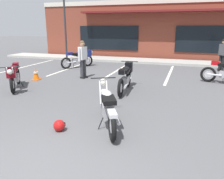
{
  "coord_description": "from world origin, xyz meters",
  "views": [
    {
      "loc": [
        2.14,
        -2.47,
        2.27
      ],
      "look_at": [
        0.19,
        3.39,
        0.55
      ],
      "focal_mm": 36.45,
      "sensor_mm": 36.0,
      "label": 1
    }
  ],
  "objects": [
    {
      "name": "ground_plane",
      "position": [
        0.0,
        4.01,
        0.0
      ],
      "size": [
        80.0,
        80.0,
        0.0
      ],
      "primitive_type": "plane",
      "color": "#515154"
    },
    {
      "name": "person_in_black_shirt",
      "position": [
        3.84,
        10.42,
        0.95
      ],
      "size": [
        0.44,
        0.54,
        1.68
      ],
      "color": "black",
      "rests_on": "ground_plane"
    },
    {
      "name": "parking_lot_lamp_post",
      "position": [
        -5.73,
        11.26,
        3.5
      ],
      "size": [
        0.24,
        0.76,
        5.49
      ],
      "color": "#2D2D33",
      "rests_on": "ground_plane"
    },
    {
      "name": "traffic_cone",
      "position": [
        -4.11,
        5.75,
        0.26
      ],
      "size": [
        0.34,
        0.34,
        0.53
      ],
      "color": "orange",
      "rests_on": "ground_plane"
    },
    {
      "name": "motorcycle_blue_standard",
      "position": [
        -3.71,
        9.19,
        0.53
      ],
      "size": [
        1.36,
        1.86,
        0.98
      ],
      "color": "black",
      "rests_on": "ground_plane"
    },
    {
      "name": "painted_stall_lines",
      "position": [
        -0.0,
        8.86,
        0.0
      ],
      "size": [
        13.74,
        4.8,
        0.01
      ],
      "color": "silver",
      "rests_on": "ground_plane"
    },
    {
      "name": "brick_storefront_building",
      "position": [
        0.0,
        16.61,
        2.01
      ],
      "size": [
        17.46,
        6.89,
        4.02
      ],
      "color": "brown",
      "rests_on": "ground_plane"
    },
    {
      "name": "motorcycle_black_cruiser",
      "position": [
        -3.87,
        4.18,
        0.53
      ],
      "size": [
        1.4,
        1.84,
        0.98
      ],
      "color": "black",
      "rests_on": "ground_plane"
    },
    {
      "name": "sidewalk_kerb",
      "position": [
        0.0,
        12.46,
        0.07
      ],
      "size": [
        22.0,
        1.8,
        0.14
      ],
      "primitive_type": "cube",
      "color": "#A8A59E",
      "rests_on": "ground_plane"
    },
    {
      "name": "motorcycle_foreground_classic",
      "position": [
        0.48,
        2.21,
        0.46
      ],
      "size": [
        1.22,
        1.94,
        0.98
      ],
      "color": "black",
      "rests_on": "ground_plane"
    },
    {
      "name": "person_in_shorts_foreground",
      "position": [
        -2.29,
        6.72,
        0.95
      ],
      "size": [
        0.33,
        0.61,
        1.68
      ],
      "color": "black",
      "rests_on": "ground_plane"
    },
    {
      "name": "motorcycle_green_cafe_racer",
      "position": [
        0.08,
        5.27,
        0.53
      ],
      "size": [
        0.66,
        2.11,
        0.98
      ],
      "color": "black",
      "rests_on": "ground_plane"
    },
    {
      "name": "helmet_on_pavement",
      "position": [
        -0.46,
        1.6,
        0.13
      ],
      "size": [
        0.26,
        0.26,
        0.26
      ],
      "color": "#B71414",
      "rests_on": "ground_plane"
    }
  ]
}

